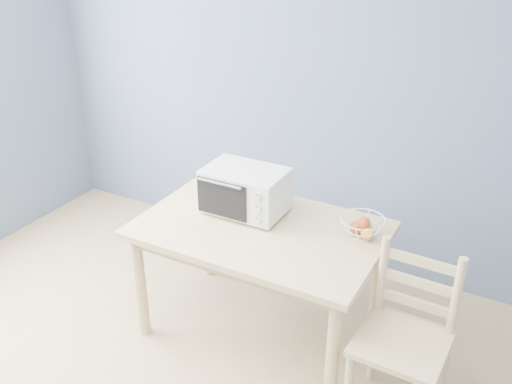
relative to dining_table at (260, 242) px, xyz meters
The scene contains 5 objects.
room 1.43m from the dining_table, 105.43° to the right, with size 4.01×4.51×2.61m.
dining_table is the anchor object (origin of this frame).
toaster_oven 0.33m from the dining_table, 148.21° to the left, with size 0.48×0.35×0.28m.
fruit_basket 0.60m from the dining_table, 17.74° to the left, with size 0.26×0.26×0.13m.
dining_chair 0.97m from the dining_table, 13.07° to the right, with size 0.45×0.45×0.93m.
Camera 1 is at (1.68, -1.28, 2.40)m, focal length 40.00 mm.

